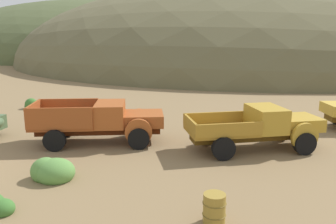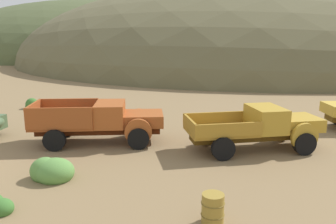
# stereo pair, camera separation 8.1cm
# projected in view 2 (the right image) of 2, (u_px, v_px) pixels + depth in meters

# --- Properties ---
(hill_distant) EXTENTS (72.35, 60.23, 25.53)m
(hill_distant) POSITION_uv_depth(u_px,v_px,m) (93.00, 55.00, 84.41)
(hill_distant) COLOR #4C5633
(hill_distant) RESTS_ON ground
(hill_far_left) EXTENTS (81.61, 74.86, 27.76)m
(hill_far_left) POSITION_uv_depth(u_px,v_px,m) (243.00, 61.00, 65.83)
(hill_far_left) COLOR brown
(hill_far_left) RESTS_ON ground
(truck_oxide_orange) EXTENTS (6.21, 3.28, 1.91)m
(truck_oxide_orange) POSITION_uv_depth(u_px,v_px,m) (107.00, 121.00, 16.06)
(truck_oxide_orange) COLOR #51220D
(truck_oxide_orange) RESTS_ON ground
(truck_mustard) EXTENTS (6.17, 3.69, 1.89)m
(truck_mustard) POSITION_uv_depth(u_px,v_px,m) (264.00, 127.00, 15.15)
(truck_mustard) COLOR #593D12
(truck_mustard) RESTS_ON ground
(oil_drum_by_truck) EXTENTS (0.64, 0.64, 0.83)m
(oil_drum_by_truck) POSITION_uv_depth(u_px,v_px,m) (213.00, 209.00, 9.23)
(oil_drum_by_truck) COLOR olive
(oil_drum_by_truck) RESTS_ON ground
(bush_front_right) EXTENTS (1.57, 1.28, 0.99)m
(bush_front_right) POSITION_uv_depth(u_px,v_px,m) (52.00, 171.00, 12.14)
(bush_front_right) COLOR #5B8E42
(bush_front_right) RESTS_ON ground
(bush_front_left) EXTENTS (0.90, 0.79, 0.92)m
(bush_front_left) POSITION_uv_depth(u_px,v_px,m) (32.00, 105.00, 23.66)
(bush_front_left) COLOR #3D702D
(bush_front_left) RESTS_ON ground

